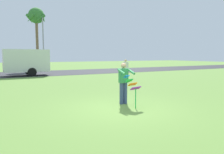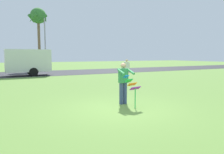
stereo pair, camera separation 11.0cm
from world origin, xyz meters
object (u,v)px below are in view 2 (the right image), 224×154
at_px(kite_held, 132,86).
at_px(streetlight_pole, 45,41).
at_px(person_walker_near, 127,69).
at_px(palm_tree_right_near, 38,18).
at_px(person_kite_flyer, 123,82).
at_px(parked_truck_white_box, 19,62).

xyz_separation_m(kite_held, streetlight_pole, (1.10, 23.15, 3.13)).
bearing_deg(person_walker_near, palm_tree_right_near, 104.93).
height_order(person_kite_flyer, person_walker_near, same).
distance_m(streetlight_pole, person_walker_near, 15.79).
bearing_deg(parked_truck_white_box, person_kite_flyer, -79.61).
relative_size(person_kite_flyer, streetlight_pole, 0.25).
bearing_deg(person_walker_near, kite_held, -120.49).
relative_size(kite_held, streetlight_pole, 0.18).
bearing_deg(streetlight_pole, person_walker_near, -76.31).
xyz_separation_m(kite_held, parked_truck_white_box, (-2.76, 15.97, 0.54)).
bearing_deg(person_kite_flyer, streetlight_pole, 87.27).
bearing_deg(parked_truck_white_box, person_walker_near, -46.27).
xyz_separation_m(person_kite_flyer, person_walker_near, (4.73, 7.38, -0.02)).
height_order(person_kite_flyer, palm_tree_right_near, palm_tree_right_near).
bearing_deg(streetlight_pole, parked_truck_white_box, -118.28).
distance_m(kite_held, person_walker_near, 9.40).
height_order(kite_held, person_walker_near, person_walker_near).
relative_size(kite_held, parked_truck_white_box, 0.19).
xyz_separation_m(palm_tree_right_near, streetlight_pole, (0.60, -0.94, -3.05)).
bearing_deg(person_kite_flyer, person_walker_near, 57.33).
distance_m(parked_truck_white_box, streetlight_pole, 8.56).
relative_size(palm_tree_right_near, streetlight_pole, 1.21).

